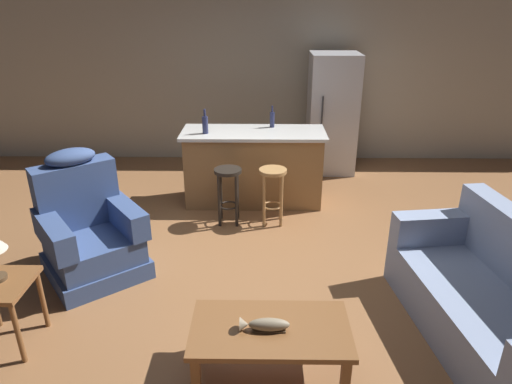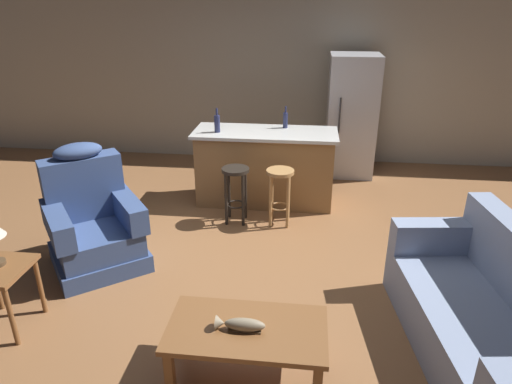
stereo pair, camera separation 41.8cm
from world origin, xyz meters
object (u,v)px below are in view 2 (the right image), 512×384
object	(u,v)px
refrigerator	(351,116)
bottle_short_amber	(217,123)
recliner_near_lamp	(93,224)
kitchen_island	(265,167)
bar_stool_right	(280,187)
couch	(489,319)
fish_figurine	(240,325)
bar_stool_left	(236,185)
bottle_tall_green	(285,120)
coffee_table	(247,334)

from	to	relation	value
refrigerator	bottle_short_amber	size ratio (longest dim) A/B	5.85
recliner_near_lamp	refrigerator	xyz separation A→B (m)	(2.70, 2.88, 0.46)
kitchen_island	bar_stool_right	xyz separation A→B (m)	(0.23, -0.63, -0.01)
kitchen_island	bar_stool_right	size ratio (longest dim) A/B	2.65
bar_stool_right	bottle_short_amber	size ratio (longest dim) A/B	2.26
recliner_near_lamp	bar_stool_right	distance (m)	2.07
couch	bar_stool_right	world-z (taller)	couch
fish_figurine	bottle_short_amber	size ratio (longest dim) A/B	1.13
bar_stool_left	bottle_tall_green	distance (m)	1.14
fish_figurine	couch	bearing A→B (deg)	13.09
couch	bottle_short_amber	size ratio (longest dim) A/B	6.61
bar_stool_left	bar_stool_right	xyz separation A→B (m)	(0.52, 0.00, 0.00)
fish_figurine	coffee_table	bearing A→B (deg)	32.34
recliner_near_lamp	bottle_tall_green	xyz separation A→B (m)	(1.79, 1.88, 0.63)
refrigerator	bottle_short_amber	world-z (taller)	refrigerator
refrigerator	bar_stool_left	bearing A→B (deg)	-128.08
bottle_short_amber	bar_stool_left	bearing A→B (deg)	-60.00
couch	kitchen_island	distance (m)	3.25
bar_stool_left	refrigerator	distance (m)	2.36
coffee_table	bar_stool_left	bearing A→B (deg)	100.79
bar_stool_right	bottle_short_amber	distance (m)	1.14
couch	refrigerator	bearing A→B (deg)	-86.19
bottle_short_amber	couch	bearing A→B (deg)	-45.55
fish_figurine	bottle_tall_green	bearing A→B (deg)	88.12
bar_stool_left	bar_stool_right	size ratio (longest dim) A/B	1.00
couch	kitchen_island	size ratio (longest dim) A/B	1.11
refrigerator	bottle_tall_green	world-z (taller)	refrigerator
recliner_near_lamp	bar_stool_right	size ratio (longest dim) A/B	1.76
fish_figurine	couch	world-z (taller)	couch
couch	kitchen_island	world-z (taller)	kitchen_island
recliner_near_lamp	refrigerator	size ratio (longest dim) A/B	0.68
fish_figurine	bottle_short_amber	xyz separation A→B (m)	(-0.72, 2.95, 0.60)
fish_figurine	couch	xyz separation A→B (m)	(1.77, 0.41, -0.12)
coffee_table	bottle_tall_green	xyz separation A→B (m)	(0.06, 3.22, 0.69)
refrigerator	couch	bearing A→B (deg)	-78.95
fish_figurine	bar_stool_right	distance (m)	2.42
coffee_table	refrigerator	bearing A→B (deg)	76.97
bottle_tall_green	refrigerator	bearing A→B (deg)	47.68
fish_figurine	bar_stool_right	world-z (taller)	bar_stool_right
bottle_tall_green	bottle_short_amber	xyz separation A→B (m)	(-0.82, -0.30, 0.01)
refrigerator	bar_stool_right	bearing A→B (deg)	-116.56
bar_stool_right	bottle_short_amber	world-z (taller)	bottle_short_amber
fish_figurine	refrigerator	world-z (taller)	refrigerator
couch	kitchen_island	xyz separation A→B (m)	(-1.90, 2.64, 0.14)
bottle_short_amber	bottle_tall_green	bearing A→B (deg)	19.96
kitchen_island	bottle_tall_green	distance (m)	0.65
kitchen_island	bottle_tall_green	bearing A→B (deg)	39.76
bar_stool_right	kitchen_island	bearing A→B (deg)	110.44
couch	bottle_short_amber	xyz separation A→B (m)	(-2.49, 2.54, 0.72)
couch	fish_figurine	bearing A→B (deg)	5.85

